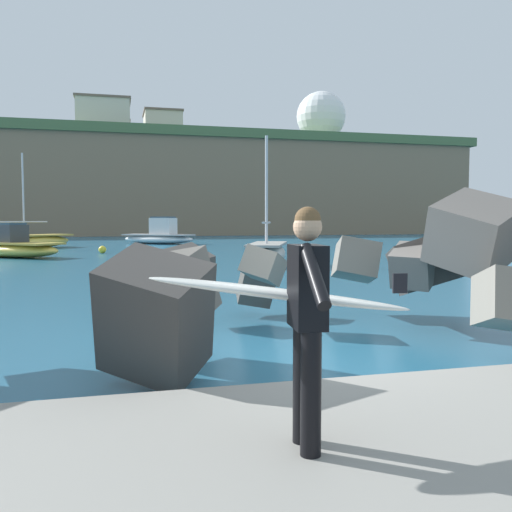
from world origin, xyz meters
name	(u,v)px	position (x,y,z in m)	size (l,w,h in m)	color
ground_plane	(307,357)	(0.00, 0.00, 0.00)	(400.00, 400.00, 0.00)	#235B7A
walkway_path	(504,480)	(0.00, -4.00, 0.12)	(48.00, 4.40, 0.24)	gray
breakwater_jetty	(359,272)	(1.03, 0.53, 1.13)	(32.12, 6.23, 2.46)	slate
surfer_with_board	(299,306)	(-1.27, -3.31, 1.28)	(2.12, 1.24, 1.78)	black
boat_near_left	(30,241)	(-8.35, 32.61, 0.52)	(5.91, 6.12, 6.43)	#EAC64C
boat_near_right	(267,253)	(3.71, 15.48, 0.53)	(3.16, 4.95, 5.48)	beige
boat_mid_left	(13,246)	(-7.84, 23.29, 0.57)	(5.81, 5.40, 1.80)	#EAC64C
boat_mid_centre	(159,236)	(0.74, 37.62, 0.67)	(6.35, 5.50, 2.23)	white
mooring_buoy_middle	(102,250)	(-3.44, 25.71, 0.22)	(0.44, 0.44, 0.44)	yellow
headland_bluff	(140,188)	(0.80, 77.77, 6.82)	(92.22, 35.18, 13.60)	#847056
radar_dome	(321,120)	(32.38, 83.46, 19.54)	(8.58, 8.58, 10.82)	silver
station_building_west	(116,136)	(-2.47, 86.95, 15.98)	(4.51, 5.99, 4.73)	#B2ADA3
station_building_central	(163,129)	(4.62, 80.74, 16.30)	(5.93, 7.39, 5.37)	beige
station_building_east	(103,117)	(-4.21, 71.36, 16.10)	(7.38, 5.89, 4.96)	beige
station_building_annex	(100,126)	(-4.94, 82.12, 16.67)	(4.70, 5.95, 6.09)	beige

